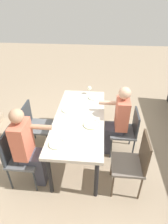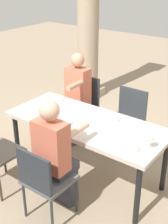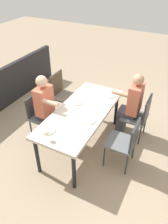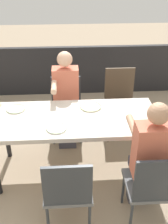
# 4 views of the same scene
# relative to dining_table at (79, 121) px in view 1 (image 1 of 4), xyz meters

# --- Properties ---
(ground_plane) EXTENTS (16.00, 16.00, 0.00)m
(ground_plane) POSITION_rel_dining_table_xyz_m (0.00, 0.00, -0.70)
(ground_plane) COLOR gray
(dining_table) EXTENTS (1.89, 0.81, 0.77)m
(dining_table) POSITION_rel_dining_table_xyz_m (0.00, 0.00, 0.00)
(dining_table) COLOR beige
(dining_table) RESTS_ON ground
(chair_west_north) EXTENTS (0.44, 0.44, 0.91)m
(chair_west_north) POSITION_rel_dining_table_xyz_m (-0.68, 0.83, -0.18)
(chair_west_north) COLOR #5B5E61
(chair_west_north) RESTS_ON ground
(chair_west_south) EXTENTS (0.44, 0.44, 0.97)m
(chair_west_south) POSITION_rel_dining_table_xyz_m (-0.68, -0.83, -0.15)
(chair_west_south) COLOR #6A6158
(chair_west_south) RESTS_ON ground
(chair_mid_north) EXTENTS (0.44, 0.44, 0.89)m
(chair_mid_north) POSITION_rel_dining_table_xyz_m (0.09, 0.82, -0.18)
(chair_mid_north) COLOR #5B5E61
(chair_mid_north) RESTS_ON ground
(chair_mid_south) EXTENTS (0.44, 0.44, 0.86)m
(chair_mid_south) POSITION_rel_dining_table_xyz_m (0.09, -0.82, -0.20)
(chair_mid_south) COLOR #5B5E61
(chair_mid_south) RESTS_ON ground
(diner_woman_green) EXTENTS (0.35, 0.49, 1.30)m
(diner_woman_green) POSITION_rel_dining_table_xyz_m (0.09, -0.63, -0.01)
(diner_woman_green) COLOR #3F3F4C
(diner_woman_green) RESTS_ON ground
(diner_man_white) EXTENTS (0.35, 0.49, 1.31)m
(diner_man_white) POSITION_rel_dining_table_xyz_m (-0.67, 0.65, -0.01)
(diner_man_white) COLOR #3F3F4C
(diner_man_white) RESTS_ON ground
(plate_0) EXTENTS (0.21, 0.21, 0.02)m
(plate_0) POSITION_rel_dining_table_xyz_m (-0.68, 0.24, 0.08)
(plate_0) COLOR white
(plate_0) RESTS_ON dining_table
(fork_0) EXTENTS (0.02, 0.17, 0.01)m
(fork_0) POSITION_rel_dining_table_xyz_m (-0.83, 0.24, 0.07)
(fork_0) COLOR silver
(fork_0) RESTS_ON dining_table
(spoon_0) EXTENTS (0.02, 0.17, 0.01)m
(spoon_0) POSITION_rel_dining_table_xyz_m (-0.53, 0.24, 0.07)
(spoon_0) COLOR silver
(spoon_0) RESTS_ON dining_table
(plate_1) EXTENTS (0.25, 0.25, 0.02)m
(plate_1) POSITION_rel_dining_table_xyz_m (-0.20, -0.21, 0.08)
(plate_1) COLOR silver
(plate_1) RESTS_ON dining_table
(fork_1) EXTENTS (0.03, 0.17, 0.01)m
(fork_1) POSITION_rel_dining_table_xyz_m (-0.35, -0.21, 0.07)
(fork_1) COLOR silver
(fork_1) RESTS_ON dining_table
(spoon_1) EXTENTS (0.03, 0.17, 0.01)m
(spoon_1) POSITION_rel_dining_table_xyz_m (-0.05, -0.21, 0.07)
(spoon_1) COLOR silver
(spoon_1) RESTS_ON dining_table
(plate_2) EXTENTS (0.21, 0.21, 0.02)m
(plate_2) POSITION_rel_dining_table_xyz_m (0.19, 0.23, 0.08)
(plate_2) COLOR white
(plate_2) RESTS_ON dining_table
(fork_2) EXTENTS (0.02, 0.17, 0.01)m
(fork_2) POSITION_rel_dining_table_xyz_m (0.04, 0.23, 0.07)
(fork_2) COLOR silver
(fork_2) RESTS_ON dining_table
(spoon_2) EXTENTS (0.02, 0.17, 0.01)m
(spoon_2) POSITION_rel_dining_table_xyz_m (0.34, 0.23, 0.07)
(spoon_2) COLOR silver
(spoon_2) RESTS_ON dining_table
(plate_3) EXTENTS (0.22, 0.22, 0.02)m
(plate_3) POSITION_rel_dining_table_xyz_m (0.67, -0.21, 0.08)
(plate_3) COLOR white
(plate_3) RESTS_ON dining_table
(wine_glass_3) EXTENTS (0.08, 0.08, 0.17)m
(wine_glass_3) POSITION_rel_dining_table_xyz_m (0.84, -0.11, 0.19)
(wine_glass_3) COLOR white
(wine_glass_3) RESTS_ON dining_table
(fork_3) EXTENTS (0.03, 0.17, 0.01)m
(fork_3) POSITION_rel_dining_table_xyz_m (0.52, -0.21, 0.07)
(fork_3) COLOR silver
(fork_3) RESTS_ON dining_table
(spoon_3) EXTENTS (0.02, 0.17, 0.01)m
(spoon_3) POSITION_rel_dining_table_xyz_m (0.82, -0.21, 0.07)
(spoon_3) COLOR silver
(spoon_3) RESTS_ON dining_table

